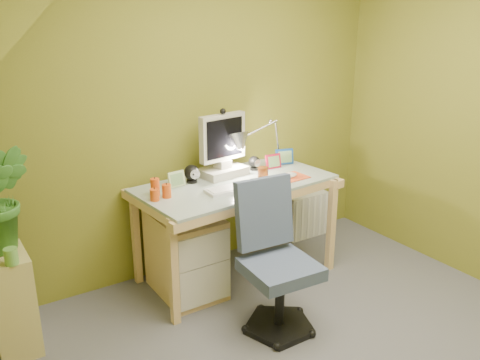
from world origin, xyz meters
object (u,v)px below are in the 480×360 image
desk (236,230)px  radiator (305,215)px  task_chair (281,268)px  side_ledge (12,302)px  potted_plant (0,199)px  monitor (223,144)px  desk_lamp (272,132)px

desk → radiator: 0.96m
task_chair → radiator: (1.04, 1.00, -0.23)m
side_ledge → potted_plant: potted_plant is taller
monitor → potted_plant: 1.54m
radiator → desk_lamp: bearing=-167.7°
task_chair → desk: bearing=83.0°
monitor → radiator: monitor is taller
side_ledge → radiator: (2.46, 0.29, -0.11)m
desk → monitor: monitor is taller
desk_lamp → potted_plant: (-1.98, -0.15, -0.10)m
monitor → task_chair: monitor is taller
desk_lamp → radiator: desk_lamp is taller
monitor → task_chair: (-0.14, -0.91, -0.56)m
monitor → radiator: size_ratio=1.22×
desk_lamp → side_ledge: desk_lamp is taller
potted_plant → task_chair: potted_plant is taller
desk → side_ledge: desk is taller
desk_lamp → monitor: bearing=-168.7°
desk → task_chair: 0.74m
side_ledge → radiator: size_ratio=1.56×
desk → radiator: bearing=11.7°
desk → monitor: 0.64m
potted_plant → radiator: size_ratio=1.57×
monitor → potted_plant: (-1.53, -0.15, -0.06)m
desk_lamp → radiator: 0.94m
side_ledge → potted_plant: bearing=58.7°
monitor → task_chair: bearing=-106.1°
side_ledge → task_chair: task_chair is taller
desk → potted_plant: (-1.53, 0.03, 0.55)m
desk_lamp → side_ledge: 2.15m
side_ledge → task_chair: bearing=-26.3°
monitor → desk: bearing=-97.2°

